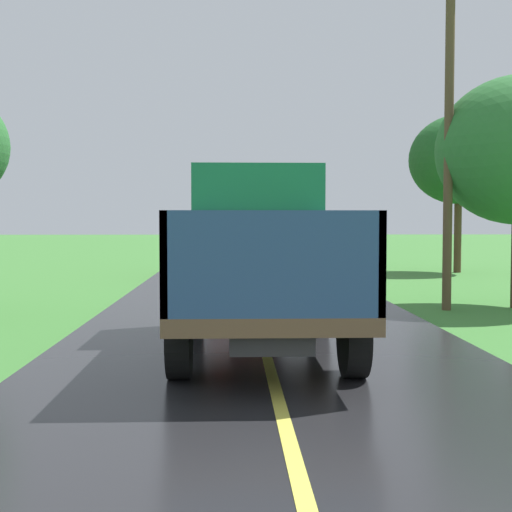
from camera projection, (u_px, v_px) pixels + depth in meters
name	position (u px, v px, depth m)	size (l,w,h in m)	color
banana_truck_near	(259.00, 254.00, 10.80)	(2.38, 5.82, 2.80)	#2D2D30
banana_truck_far	(240.00, 235.00, 25.94)	(2.38, 5.81, 2.80)	#2D2D30
utility_pole_roadside	(449.00, 125.00, 15.27)	(2.55, 0.20, 7.39)	brown
roadside_tree_mid_right	(459.00, 160.00, 26.51)	(3.74, 3.74, 5.98)	#4C3823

